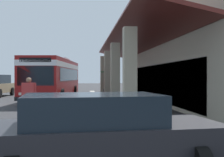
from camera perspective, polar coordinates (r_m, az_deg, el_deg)
name	(u,v)px	position (r m, az deg, el deg)	size (l,w,h in m)	color
ground	(146,103)	(20.25, 6.61, -4.73)	(120.00, 120.00, 0.00)	#2D2D30
curb_strip	(97,101)	(21.00, -2.90, -4.38)	(27.84, 0.50, 0.12)	#9E998E
transit_bus	(54,76)	(23.78, -11.24, 0.49)	(11.40, 3.65, 3.34)	maroon
parked_sedan_charcoal	(100,133)	(5.52, -2.35, -10.53)	(2.73, 4.56, 1.47)	#232328
pedestrian	(29,94)	(13.62, -15.89, -3.01)	(0.37, 0.68, 1.76)	navy
potted_palm	(108,89)	(27.78, -0.79, -2.12)	(1.98, 1.85, 2.32)	#4C4742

